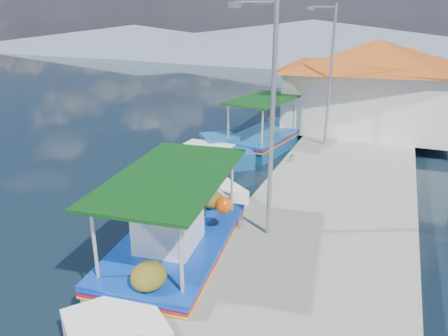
% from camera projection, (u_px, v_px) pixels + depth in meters
% --- Properties ---
extents(ground, '(160.00, 160.00, 0.00)m').
position_uv_depth(ground, '(84.00, 251.00, 11.62)').
color(ground, black).
rests_on(ground, ground).
extents(quay, '(5.00, 44.00, 0.50)m').
position_uv_depth(quay, '(337.00, 194.00, 14.66)').
color(quay, gray).
rests_on(quay, ground).
extents(bollards, '(0.20, 17.20, 0.30)m').
position_uv_depth(bollards, '(273.00, 182.00, 14.62)').
color(bollards, '#A5A8AD').
rests_on(bollards, quay).
extents(main_caique, '(3.11, 8.51, 2.82)m').
position_uv_depth(main_caique, '(177.00, 246.00, 10.82)').
color(main_caique, white).
rests_on(main_caique, ground).
extents(caique_green_canopy, '(3.04, 7.20, 2.74)m').
position_uv_depth(caique_green_canopy, '(262.00, 141.00, 20.10)').
color(caique_green_canopy, '#185592').
rests_on(caique_green_canopy, ground).
extents(caique_blue_hull, '(2.25, 7.04, 1.25)m').
position_uv_depth(caique_blue_hull, '(193.00, 165.00, 17.17)').
color(caique_blue_hull, '#185592').
rests_on(caique_blue_hull, ground).
extents(harbor_building, '(10.49, 10.49, 4.40)m').
position_uv_depth(harbor_building, '(374.00, 83.00, 21.52)').
color(harbor_building, white).
rests_on(harbor_building, quay).
extents(lamp_post_near, '(1.21, 0.14, 6.00)m').
position_uv_depth(lamp_post_near, '(269.00, 111.00, 10.44)').
color(lamp_post_near, '#A5A8AD').
rests_on(lamp_post_near, quay).
extents(lamp_post_far, '(1.21, 0.14, 6.00)m').
position_uv_depth(lamp_post_far, '(329.00, 69.00, 18.27)').
color(lamp_post_far, '#A5A8AD').
rests_on(lamp_post_far, quay).
extents(mountain_ridge, '(171.40, 96.00, 5.50)m').
position_uv_depth(mountain_ridge, '(398.00, 45.00, 57.30)').
color(mountain_ridge, slate).
rests_on(mountain_ridge, ground).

